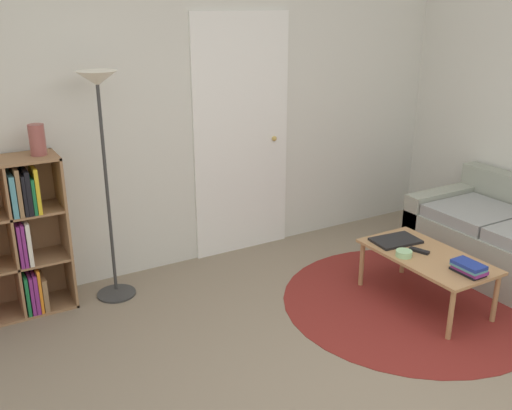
{
  "coord_description": "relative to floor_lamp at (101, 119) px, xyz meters",
  "views": [
    {
      "loc": [
        -1.94,
        -1.67,
        2.11
      ],
      "look_at": [
        -0.16,
        1.39,
        0.85
      ],
      "focal_mm": 40.0,
      "sensor_mm": 36.0,
      "label": 1
    }
  ],
  "objects": [
    {
      "name": "rug",
      "position": [
        1.86,
        -1.22,
        -1.35
      ],
      "size": [
        1.9,
        1.9,
        0.01
      ],
      "color": "maroon",
      "rests_on": "ground_plane"
    },
    {
      "name": "coffee_table",
      "position": [
        1.94,
        -1.27,
        -1.0
      ],
      "size": [
        0.52,
        0.97,
        0.39
      ],
      "color": "#AD7F51",
      "rests_on": "ground_plane"
    },
    {
      "name": "bowl",
      "position": [
        1.77,
        -1.2,
        -0.94
      ],
      "size": [
        0.12,
        0.12,
        0.04
      ],
      "color": "#9ED193",
      "rests_on": "coffee_table"
    },
    {
      "name": "vase_on_shelf",
      "position": [
        -0.41,
        0.11,
        -0.12
      ],
      "size": [
        0.11,
        0.11,
        0.21
      ],
      "color": "#934C47",
      "rests_on": "bookshelf"
    },
    {
      "name": "remote",
      "position": [
        1.92,
        -1.2,
        -0.95
      ],
      "size": [
        0.09,
        0.15,
        0.02
      ],
      "color": "black",
      "rests_on": "coffee_table"
    },
    {
      "name": "book_stack_on_table",
      "position": [
        1.94,
        -1.63,
        -0.92
      ],
      "size": [
        0.14,
        0.23,
        0.08
      ],
      "color": "black",
      "rests_on": "coffee_table"
    },
    {
      "name": "laptop",
      "position": [
        1.9,
        -0.97,
        -0.95
      ],
      "size": [
        0.37,
        0.27,
        0.02
      ],
      "color": "black",
      "rests_on": "coffee_table"
    },
    {
      "name": "floor_lamp",
      "position": [
        0.0,
        0.0,
        0.0
      ],
      "size": [
        0.29,
        0.29,
        1.68
      ],
      "color": "#333333",
      "rests_on": "ground_plane"
    },
    {
      "name": "wall_back",
      "position": [
        0.92,
        0.32,
        -0.06
      ],
      "size": [
        7.79,
        0.11,
        2.6
      ],
      "color": "silver",
      "rests_on": "ground_plane"
    }
  ]
}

